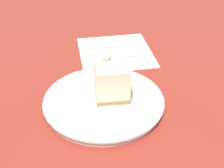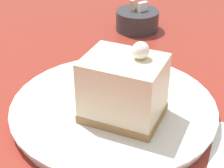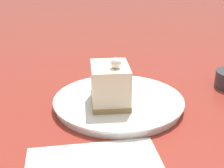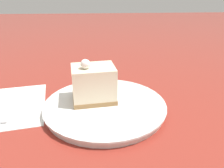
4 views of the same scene
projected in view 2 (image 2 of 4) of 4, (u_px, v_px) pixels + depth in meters
ground_plane at (134, 106)px, 0.53m from camera, size 4.00×4.00×0.00m
plate at (113, 108)px, 0.50m from camera, size 0.27×0.27×0.02m
cake_slice at (124, 88)px, 0.45m from camera, size 0.10×0.09×0.10m
sugar_bowl at (137, 20)px, 0.75m from camera, size 0.09×0.09×0.06m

